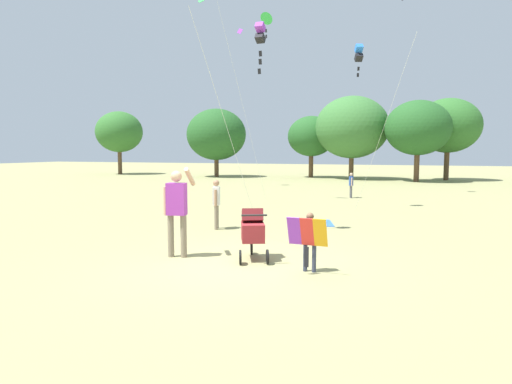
{
  "coord_description": "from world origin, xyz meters",
  "views": [
    {
      "loc": [
        2.92,
        -7.76,
        2.18
      ],
      "look_at": [
        -0.08,
        1.04,
        1.3
      ],
      "focal_mm": 31.07,
      "sensor_mm": 36.0,
      "label": 1
    }
  ],
  "objects_px": {
    "person_sitting_far": "(216,200)",
    "picnic_blanket": "(310,223)",
    "person_adult_flyer": "(177,205)",
    "child_with_butterfly_kite": "(309,236)",
    "person_red_shirt": "(351,183)",
    "kite_adult_black": "(259,36)",
    "kite_green_novelty": "(359,54)",
    "stroller": "(253,229)",
    "kite_orange_delta": "(266,22)"
  },
  "relations": [
    {
      "from": "kite_adult_black",
      "to": "person_sitting_far",
      "type": "distance_m",
      "value": 4.47
    },
    {
      "from": "person_adult_flyer",
      "to": "kite_adult_black",
      "type": "relative_size",
      "value": 0.34
    },
    {
      "from": "stroller",
      "to": "kite_orange_delta",
      "type": "height_order",
      "value": "kite_orange_delta"
    },
    {
      "from": "person_adult_flyer",
      "to": "kite_green_novelty",
      "type": "distance_m",
      "value": 10.35
    },
    {
      "from": "child_with_butterfly_kite",
      "to": "picnic_blanket",
      "type": "distance_m",
      "value": 5.42
    },
    {
      "from": "child_with_butterfly_kite",
      "to": "person_red_shirt",
      "type": "xyz_separation_m",
      "value": [
        -0.78,
        12.83,
        0.02
      ]
    },
    {
      "from": "kite_orange_delta",
      "to": "kite_green_novelty",
      "type": "height_order",
      "value": "kite_orange_delta"
    },
    {
      "from": "child_with_butterfly_kite",
      "to": "kite_orange_delta",
      "type": "bearing_deg",
      "value": 111.59
    },
    {
      "from": "kite_adult_black",
      "to": "kite_green_novelty",
      "type": "distance_m",
      "value": 6.19
    },
    {
      "from": "child_with_butterfly_kite",
      "to": "person_adult_flyer",
      "type": "xyz_separation_m",
      "value": [
        -2.79,
        0.26,
        0.41
      ]
    },
    {
      "from": "stroller",
      "to": "child_with_butterfly_kite",
      "type": "bearing_deg",
      "value": -24.46
    },
    {
      "from": "child_with_butterfly_kite",
      "to": "person_red_shirt",
      "type": "relative_size",
      "value": 0.94
    },
    {
      "from": "stroller",
      "to": "person_adult_flyer",
      "type": "bearing_deg",
      "value": -168.07
    },
    {
      "from": "person_adult_flyer",
      "to": "kite_green_novelty",
      "type": "xyz_separation_m",
      "value": [
        2.64,
        8.9,
        4.59
      ]
    },
    {
      "from": "person_adult_flyer",
      "to": "stroller",
      "type": "distance_m",
      "value": 1.62
    },
    {
      "from": "stroller",
      "to": "kite_adult_black",
      "type": "distance_m",
      "value": 5.28
    },
    {
      "from": "person_adult_flyer",
      "to": "kite_green_novelty",
      "type": "relative_size",
      "value": 0.31
    },
    {
      "from": "kite_orange_delta",
      "to": "person_red_shirt",
      "type": "relative_size",
      "value": 6.89
    },
    {
      "from": "person_red_shirt",
      "to": "kite_adult_black",
      "type": "bearing_deg",
      "value": -97.47
    },
    {
      "from": "kite_adult_black",
      "to": "picnic_blanket",
      "type": "height_order",
      "value": "kite_adult_black"
    },
    {
      "from": "kite_orange_delta",
      "to": "kite_adult_black",
      "type": "bearing_deg",
      "value": -73.62
    },
    {
      "from": "child_with_butterfly_kite",
      "to": "kite_orange_delta",
      "type": "height_order",
      "value": "kite_orange_delta"
    },
    {
      "from": "person_adult_flyer",
      "to": "person_red_shirt",
      "type": "xyz_separation_m",
      "value": [
        2.01,
        12.57,
        -0.39
      ]
    },
    {
      "from": "kite_adult_black",
      "to": "kite_orange_delta",
      "type": "relative_size",
      "value": 0.69
    },
    {
      "from": "child_with_butterfly_kite",
      "to": "person_sitting_far",
      "type": "xyz_separation_m",
      "value": [
        -3.35,
        3.48,
        0.15
      ]
    },
    {
      "from": "kite_green_novelty",
      "to": "picnic_blanket",
      "type": "relative_size",
      "value": 4.59
    },
    {
      "from": "kite_adult_black",
      "to": "person_adult_flyer",
      "type": "bearing_deg",
      "value": -104.09
    },
    {
      "from": "stroller",
      "to": "kite_green_novelty",
      "type": "bearing_deg",
      "value": 82.57
    },
    {
      "from": "stroller",
      "to": "person_red_shirt",
      "type": "height_order",
      "value": "person_red_shirt"
    },
    {
      "from": "stroller",
      "to": "person_red_shirt",
      "type": "xyz_separation_m",
      "value": [
        0.49,
        12.25,
        0.07
      ]
    },
    {
      "from": "kite_orange_delta",
      "to": "picnic_blanket",
      "type": "bearing_deg",
      "value": -59.55
    },
    {
      "from": "kite_orange_delta",
      "to": "picnic_blanket",
      "type": "xyz_separation_m",
      "value": [
        3.05,
        -5.18,
        -7.48
      ]
    },
    {
      "from": "person_sitting_far",
      "to": "picnic_blanket",
      "type": "bearing_deg",
      "value": 38.45
    },
    {
      "from": "child_with_butterfly_kite",
      "to": "picnic_blanket",
      "type": "xyz_separation_m",
      "value": [
        -1.09,
        5.27,
        -0.65
      ]
    },
    {
      "from": "person_red_shirt",
      "to": "child_with_butterfly_kite",
      "type": "bearing_deg",
      "value": -86.52
    },
    {
      "from": "stroller",
      "to": "person_red_shirt",
      "type": "bearing_deg",
      "value": 87.7
    },
    {
      "from": "child_with_butterfly_kite",
      "to": "kite_green_novelty",
      "type": "xyz_separation_m",
      "value": [
        -0.15,
        9.15,
        5.0
      ]
    },
    {
      "from": "person_adult_flyer",
      "to": "picnic_blanket",
      "type": "height_order",
      "value": "person_adult_flyer"
    },
    {
      "from": "child_with_butterfly_kite",
      "to": "person_red_shirt",
      "type": "height_order",
      "value": "person_red_shirt"
    },
    {
      "from": "kite_orange_delta",
      "to": "person_sitting_far",
      "type": "xyz_separation_m",
      "value": [
        0.79,
        -6.97,
        -6.69
      ]
    },
    {
      "from": "person_adult_flyer",
      "to": "kite_orange_delta",
      "type": "relative_size",
      "value": 0.23
    },
    {
      "from": "kite_orange_delta",
      "to": "person_sitting_far",
      "type": "distance_m",
      "value": 9.69
    },
    {
      "from": "person_adult_flyer",
      "to": "person_red_shirt",
      "type": "distance_m",
      "value": 12.74
    },
    {
      "from": "person_adult_flyer",
      "to": "kite_orange_delta",
      "type": "xyz_separation_m",
      "value": [
        -1.35,
        10.19,
        6.42
      ]
    },
    {
      "from": "picnic_blanket",
      "to": "kite_orange_delta",
      "type": "bearing_deg",
      "value": 120.45
    },
    {
      "from": "person_adult_flyer",
      "to": "picnic_blanket",
      "type": "bearing_deg",
      "value": 71.25
    },
    {
      "from": "picnic_blanket",
      "to": "kite_adult_black",
      "type": "bearing_deg",
      "value": -115.38
    },
    {
      "from": "kite_green_novelty",
      "to": "person_red_shirt",
      "type": "xyz_separation_m",
      "value": [
        -0.63,
        3.67,
        -4.98
      ]
    },
    {
      "from": "kite_green_novelty",
      "to": "person_red_shirt",
      "type": "distance_m",
      "value": 6.22
    },
    {
      "from": "person_adult_flyer",
      "to": "kite_green_novelty",
      "type": "bearing_deg",
      "value": 73.49
    }
  ]
}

